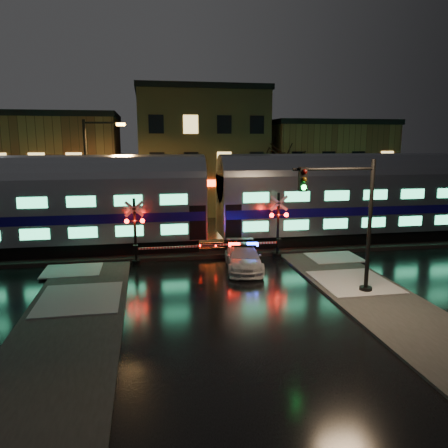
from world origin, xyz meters
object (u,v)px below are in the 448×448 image
Objects in this scene: traffic_light at (350,225)px; streetlight at (91,173)px; crossing_signal_left at (142,238)px; police_car at (243,257)px; crossing_signal_right at (272,232)px.

streetlight reaches higher than traffic_light.
streetlight is at bearing 120.33° from traffic_light.
streetlight reaches higher than crossing_signal_left.
traffic_light is (9.27, -6.59, 1.71)m from crossing_signal_left.
streetlight is (-12.62, 13.29, 1.54)m from traffic_light.
streetlight reaches higher than police_car.
crossing_signal_right is at bearing 46.64° from police_car.
crossing_signal_right is 6.99m from traffic_light.
streetlight is at bearing 116.55° from crossing_signal_left.
crossing_signal_right is 13.26m from streetlight.
streetlight is at bearing 142.96° from police_car.
traffic_light reaches higher than crossing_signal_left.
police_car is at bearing -140.26° from crossing_signal_right.
police_car is 12.94m from streetlight.
crossing_signal_right is 7.64m from crossing_signal_left.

